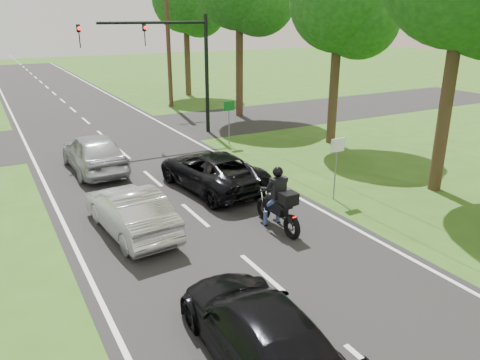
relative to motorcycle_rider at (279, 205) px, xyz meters
name	(u,v)px	position (x,y,z in m)	size (l,w,h in m)	color
ground	(262,273)	(-1.74, -1.93, -0.75)	(140.00, 140.00, 0.00)	#2F5618
road	(137,165)	(-1.74, 8.07, -0.74)	(8.00, 100.00, 0.01)	black
cross_road	(102,135)	(-1.74, 14.07, -0.74)	(60.00, 7.00, 0.01)	black
motorcycle_rider	(279,205)	(0.00, 0.00, 0.00)	(0.63, 2.21, 1.91)	black
dark_suv	(211,170)	(-0.22, 4.01, -0.06)	(2.23, 4.85, 1.35)	black
silver_sedan	(131,211)	(-3.82, 1.80, -0.07)	(1.42, 4.07, 1.34)	silver
silver_suv	(94,152)	(-3.42, 8.08, 0.04)	(1.85, 4.59, 1.56)	#AFB2B8
dark_car_behind	(258,329)	(-3.37, -4.43, -0.11)	(1.77, 4.35, 1.26)	black
traffic_signal	(172,54)	(1.60, 12.07, 3.39)	(6.38, 0.44, 6.00)	black
utility_pole_far	(168,29)	(4.46, 20.07, 4.33)	(1.60, 0.28, 10.00)	#4C3222
sign_white	(337,154)	(2.96, 1.05, 0.85)	(0.55, 0.07, 2.12)	slate
sign_green	(229,112)	(3.16, 9.05, 0.85)	(0.55, 0.07, 2.12)	slate
tree_row_c	(346,8)	(8.01, 6.87, 5.48)	(4.80, 4.65, 8.76)	#332316
tree_row_e	(190,3)	(7.74, 23.85, 6.08)	(5.28, 5.12, 9.61)	#332316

